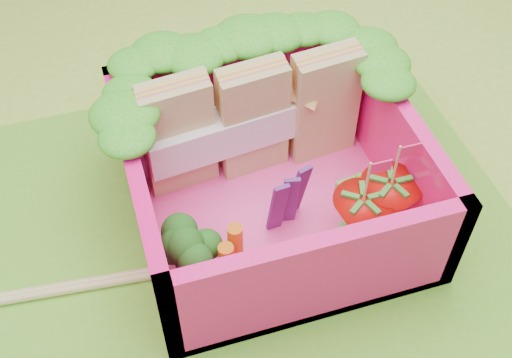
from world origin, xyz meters
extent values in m
plane|color=#93BD35|center=(0.00, 0.00, 0.00)|extent=(14.00, 14.00, 0.00)
cube|color=#68AD27|center=(0.00, 0.00, 0.01)|extent=(2.60, 2.60, 0.03)
cube|color=#FF419B|center=(0.15, 0.29, 0.06)|extent=(1.30, 1.30, 0.05)
cube|color=#FF1576|center=(0.15, 0.90, 0.31)|extent=(1.30, 0.07, 0.55)
cube|color=#FF1576|center=(0.15, -0.33, 0.31)|extent=(1.30, 0.07, 0.55)
cube|color=#FF1576|center=(-0.46, 0.29, 0.31)|extent=(0.07, 1.30, 0.55)
cube|color=#FF1576|center=(0.77, 0.29, 0.31)|extent=(0.07, 1.30, 0.55)
ellipsoid|color=#1D8E19|center=(-0.35, 0.87, 0.64)|extent=(0.30, 0.30, 0.11)
ellipsoid|color=#1D8E19|center=(-0.21, 0.87, 0.64)|extent=(0.30, 0.30, 0.11)
ellipsoid|color=#1D8E19|center=(-0.06, 0.87, 0.64)|extent=(0.30, 0.30, 0.11)
ellipsoid|color=#1D8E19|center=(0.08, 0.87, 0.64)|extent=(0.30, 0.30, 0.11)
ellipsoid|color=#1D8E19|center=(0.22, 0.87, 0.64)|extent=(0.30, 0.30, 0.11)
ellipsoid|color=#1D8E19|center=(0.37, 0.87, 0.64)|extent=(0.30, 0.30, 0.11)
ellipsoid|color=#1D8E19|center=(0.51, 0.87, 0.64)|extent=(0.30, 0.30, 0.11)
ellipsoid|color=#1D8E19|center=(0.65, 0.87, 0.64)|extent=(0.30, 0.30, 0.11)
ellipsoid|color=#1D8E19|center=(-0.43, 0.39, 0.64)|extent=(0.27, 0.27, 0.10)
ellipsoid|color=#1D8E19|center=(-0.43, 0.53, 0.64)|extent=(0.27, 0.27, 0.10)
ellipsoid|color=#1D8E19|center=(-0.43, 0.67, 0.64)|extent=(0.27, 0.27, 0.10)
ellipsoid|color=#1D8E19|center=(0.73, 0.39, 0.64)|extent=(0.27, 0.27, 0.10)
ellipsoid|color=#1D8E19|center=(0.73, 0.53, 0.64)|extent=(0.27, 0.27, 0.10)
ellipsoid|color=#1D8E19|center=(0.73, 0.67, 0.64)|extent=(0.27, 0.27, 0.10)
cube|color=tan|center=(-0.22, 0.58, 0.38)|extent=(0.35, 0.19, 0.60)
cube|color=tan|center=(0.15, 0.58, 0.38)|extent=(0.35, 0.19, 0.60)
cube|color=tan|center=(0.52, 0.58, 0.38)|extent=(0.35, 0.19, 0.60)
cube|color=white|center=(0.15, 0.58, 0.35)|extent=(1.10, 0.29, 0.20)
cylinder|color=#518E44|center=(-0.32, 0.01, 0.16)|extent=(0.12, 0.12, 0.15)
ellipsoid|color=#155216|center=(-0.32, 0.01, 0.29)|extent=(0.33, 0.33, 0.12)
cylinder|color=#DB5D12|center=(-0.17, -0.08, 0.21)|extent=(0.07, 0.07, 0.25)
cylinder|color=#DB5D12|center=(-0.11, 0.00, 0.21)|extent=(0.07, 0.07, 0.26)
cube|color=#541B61|center=(0.12, 0.10, 0.27)|extent=(0.07, 0.03, 0.38)
cube|color=#541B61|center=(0.19, 0.13, 0.27)|extent=(0.07, 0.03, 0.38)
cube|color=#541B61|center=(0.24, 0.17, 0.27)|extent=(0.07, 0.04, 0.38)
cone|color=red|center=(0.47, -0.03, 0.22)|extent=(0.27, 0.27, 0.27)
cylinder|color=#D1B975|center=(0.47, -0.03, 0.47)|extent=(0.01, 0.01, 0.24)
cube|color=#E62668|center=(0.52, -0.03, 0.55)|extent=(0.10, 0.01, 0.06)
cone|color=red|center=(0.62, 0.01, 0.22)|extent=(0.28, 0.28, 0.28)
cylinder|color=#D1B975|center=(0.62, 0.01, 0.48)|extent=(0.01, 0.01, 0.24)
cube|color=#E62668|center=(0.67, 0.01, 0.56)|extent=(0.10, 0.01, 0.06)
cube|color=#5BBA3A|center=(0.65, 0.27, 0.11)|extent=(0.33, 0.11, 0.05)
cube|color=#5BBA3A|center=(0.33, -0.08, 0.11)|extent=(0.29, 0.26, 0.05)
cube|color=tan|center=(-1.15, 0.13, 0.05)|extent=(2.22, 0.25, 0.04)
cube|color=tan|center=(-1.10, 0.14, 0.05)|extent=(2.22, 0.25, 0.04)
camera|label=1|loc=(-0.51, -1.60, 2.52)|focal=45.00mm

